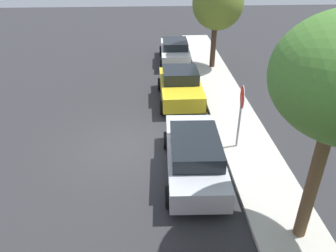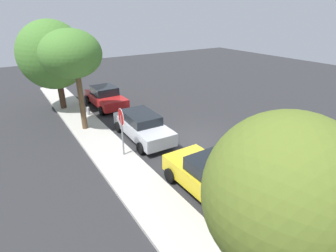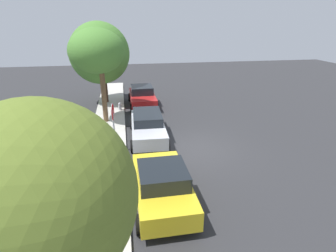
% 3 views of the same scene
% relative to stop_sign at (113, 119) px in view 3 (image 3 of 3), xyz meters
% --- Properties ---
extents(ground_plane, '(60.00, 60.00, 0.00)m').
position_rel_stop_sign_xyz_m(ground_plane, '(-0.26, -4.21, -1.78)').
color(ground_plane, '#2D2D30').
extents(sidewalk_curb, '(32.00, 2.02, 0.14)m').
position_rel_stop_sign_xyz_m(sidewalk_curb, '(-0.26, 0.47, -1.71)').
color(sidewalk_curb, beige).
rests_on(sidewalk_curb, ground_plane).
extents(stop_sign, '(0.85, 0.12, 2.57)m').
position_rel_stop_sign_xyz_m(stop_sign, '(0.00, 0.00, 0.00)').
color(stop_sign, gray).
rests_on(stop_sign, ground_plane).
extents(parked_car_silver, '(4.64, 2.09, 1.48)m').
position_rel_stop_sign_xyz_m(parked_car_silver, '(1.39, -1.79, -1.01)').
color(parked_car_silver, silver).
rests_on(parked_car_silver, ground_plane).
extents(parked_car_yellow, '(4.04, 2.12, 1.54)m').
position_rel_stop_sign_xyz_m(parked_car_yellow, '(-4.41, -1.75, -1.02)').
color(parked_car_yellow, yellow).
rests_on(parked_car_yellow, ground_plane).
extents(parked_car_red, '(4.40, 2.11, 1.53)m').
position_rel_stop_sign_xyz_m(parked_car_red, '(7.73, -1.98, -1.02)').
color(parked_car_red, red).
rests_on(parked_car_red, ground_plane).
extents(street_tree_near_corner, '(2.85, 2.85, 5.29)m').
position_rel_stop_sign_xyz_m(street_tree_near_corner, '(-8.81, 0.68, 2.00)').
color(street_tree_near_corner, '#422D1E').
rests_on(street_tree_near_corner, ground_plane).
extents(street_tree_mid_block, '(3.34, 3.34, 5.91)m').
position_rel_stop_sign_xyz_m(street_tree_mid_block, '(4.36, 0.85, 2.75)').
color(street_tree_mid_block, brown).
rests_on(street_tree_mid_block, ground_plane).
extents(street_tree_far, '(4.52, 4.52, 6.27)m').
position_rel_stop_sign_xyz_m(street_tree_far, '(8.84, 1.05, 2.16)').
color(street_tree_far, '#422D1E').
rests_on(street_tree_far, ground_plane).
extents(fire_hydrant, '(0.30, 0.22, 0.72)m').
position_rel_stop_sign_xyz_m(fire_hydrant, '(6.41, -0.22, -1.42)').
color(fire_hydrant, '#A5A5A8').
rests_on(fire_hydrant, ground_plane).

